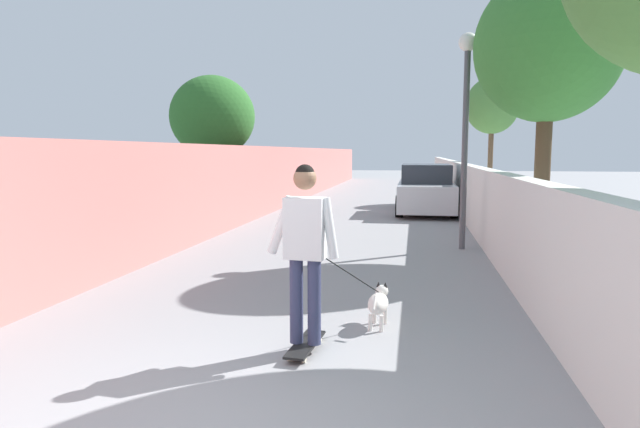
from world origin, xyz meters
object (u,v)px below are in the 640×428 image
(lamp_post, at_px, (466,102))
(dog, at_px, (378,302))
(person_skateboarder, at_px, (305,240))
(car_near, at_px, (426,190))
(tree_right_far, at_px, (548,48))
(tree_left_distant, at_px, (212,117))
(tree_right_near, at_px, (492,106))
(skateboard, at_px, (305,345))

(lamp_post, distance_m, dog, 5.90)
(lamp_post, height_order, person_skateboarder, lamp_post)
(lamp_post, bearing_deg, car_near, 5.28)
(lamp_post, xyz_separation_m, person_skateboarder, (-6.01, 1.97, -1.79))
(tree_right_far, height_order, tree_left_distant, tree_right_far)
(tree_right_near, xyz_separation_m, car_near, (-4.45, 2.53, -2.96))
(tree_left_distant, height_order, dog, tree_left_distant)
(tree_right_far, relative_size, skateboard, 6.32)
(tree_left_distant, distance_m, lamp_post, 8.65)
(person_skateboarder, bearing_deg, dog, -36.19)
(tree_right_near, bearing_deg, lamp_post, 169.99)
(tree_right_near, xyz_separation_m, lamp_post, (-10.94, 1.93, -0.79))
(tree_left_distant, distance_m, skateboard, 12.44)
(tree_right_near, bearing_deg, dog, 168.54)
(dog, bearing_deg, car_near, -3.58)
(person_skateboarder, relative_size, dog, 1.44)
(tree_right_far, bearing_deg, tree_right_near, -2.96)
(car_near, bearing_deg, dog, 176.42)
(lamp_post, relative_size, person_skateboarder, 2.42)
(tree_left_distant, relative_size, car_near, 0.97)
(skateboard, bearing_deg, car_near, -6.28)
(car_near, bearing_deg, tree_right_far, -164.65)
(tree_right_far, xyz_separation_m, car_near, (7.05, 1.93, -3.06))
(tree_right_near, xyz_separation_m, tree_left_distant, (-6.00, 9.03, -0.69))
(tree_right_far, bearing_deg, car_near, 15.35)
(tree_right_far, distance_m, car_near, 7.92)
(tree_left_distant, bearing_deg, tree_right_near, -56.39)
(person_skateboarder, distance_m, dog, 1.37)
(skateboard, xyz_separation_m, dog, (0.89, -0.65, 0.21))
(person_skateboarder, xyz_separation_m, dog, (0.89, -0.65, -0.83))
(person_skateboarder, distance_m, car_near, 12.58)
(lamp_post, bearing_deg, person_skateboarder, 161.81)
(tree_left_distant, relative_size, lamp_post, 1.01)
(dog, height_order, car_near, car_near)
(tree_left_distant, bearing_deg, lamp_post, -124.85)
(tree_left_distant, relative_size, dog, 3.52)
(tree_right_near, bearing_deg, person_skateboarder, 167.03)
(skateboard, xyz_separation_m, person_skateboarder, (-0.00, 0.00, 1.03))
(tree_right_near, bearing_deg, tree_right_far, 177.04)
(dog, bearing_deg, tree_right_far, -30.25)
(tree_right_near, relative_size, lamp_post, 1.14)
(skateboard, relative_size, person_skateboarder, 0.47)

